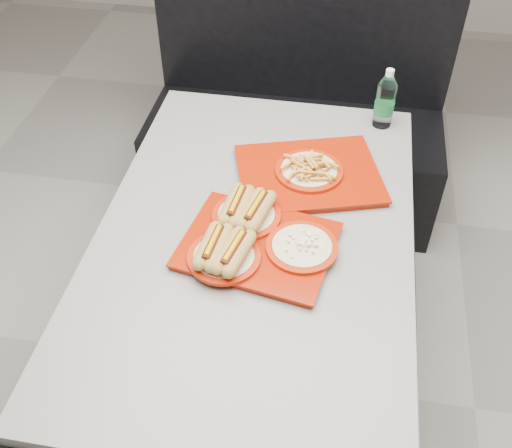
% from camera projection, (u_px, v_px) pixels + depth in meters
% --- Properties ---
extents(ground, '(6.00, 6.00, 0.00)m').
position_uv_depth(ground, '(255.00, 375.00, 2.24)').
color(ground, gray).
rests_on(ground, ground).
extents(diner_table, '(0.92, 1.42, 0.75)m').
position_uv_depth(diner_table, '(255.00, 271.00, 1.83)').
color(diner_table, black).
rests_on(diner_table, ground).
extents(booth_bench, '(1.30, 0.57, 1.35)m').
position_uv_depth(booth_bench, '(296.00, 121.00, 2.73)').
color(booth_bench, black).
rests_on(booth_bench, ground).
extents(tray_near, '(0.46, 0.39, 0.09)m').
position_uv_depth(tray_near, '(252.00, 238.00, 1.65)').
color(tray_near, '#8C1703').
rests_on(tray_near, diner_table).
extents(tray_far, '(0.52, 0.46, 0.09)m').
position_uv_depth(tray_far, '(309.00, 172.00, 1.87)').
color(tray_far, '#8C1703').
rests_on(tray_far, diner_table).
extents(water_bottle, '(0.07, 0.07, 0.21)m').
position_uv_depth(water_bottle, '(385.00, 102.00, 2.04)').
color(water_bottle, silver).
rests_on(water_bottle, diner_table).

